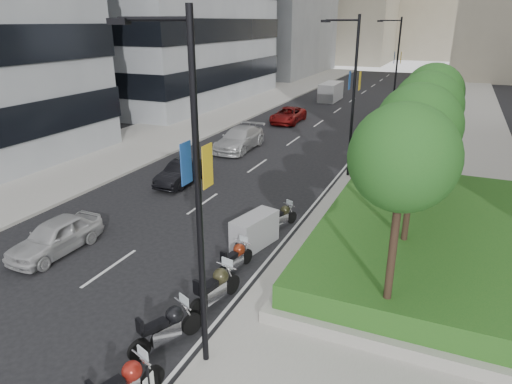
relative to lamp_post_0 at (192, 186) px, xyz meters
The scene contains 24 objects.
ground 6.62m from the lamp_post_0, 166.43° to the right, with size 160.00×160.00×0.00m, color black.
sidewalk_right 29.82m from the lamp_post_0, 80.49° to the left, with size 10.00×100.00×0.15m, color #9E9B93.
sidewalk_left 33.56m from the lamp_post_0, 119.10° to the left, with size 8.00×100.00×0.15m, color #9E9B93.
lane_edge 29.44m from the lamp_post_0, 90.88° to the left, with size 0.12×100.00×0.01m, color silver.
lane_centre 29.97m from the lamp_post_0, 101.01° to the left, with size 0.12×100.00×0.01m, color silver.
planter 11.73m from the lamp_post_0, 56.95° to the left, with size 10.00×14.00×0.40m, color #A09D95.
hedge 11.50m from the lamp_post_0, 56.95° to the left, with size 9.40×13.40×0.80m, color #164E19.
tree_0 5.30m from the lamp_post_0, 34.56° to the left, with size 2.80×2.80×6.30m.
tree_1 8.25m from the lamp_post_0, 58.11° to the left, with size 2.80×2.80×6.30m.
tree_2 11.84m from the lamp_post_0, 68.40° to the left, with size 2.80×2.80×6.30m.
tree_3 15.62m from the lamp_post_0, 73.81° to the left, with size 2.80×2.80×6.30m.
lamp_post_0 is the anchor object (origin of this frame).
lamp_post_1 17.00m from the lamp_post_0, 90.00° to the left, with size 2.34×0.45×9.00m.
lamp_post_2 35.00m from the lamp_post_0, 90.00° to the left, with size 2.34×0.45×9.00m.
motorcycle_2 4.59m from the lamp_post_0, behind, with size 1.16×2.21×1.18m.
motorcycle_3 5.15m from the lamp_post_0, 109.15° to the left, with size 0.85×2.41×1.21m.
motorcycle_4 6.60m from the lamp_post_0, 104.47° to the left, with size 0.69×2.06×1.03m.
motorcycle_5 8.18m from the lamp_post_0, 101.44° to the left, with size 1.38×2.37×1.35m.
motorcycle_6 10.05m from the lamp_post_0, 96.38° to the left, with size 0.94×1.88×0.99m.
car_a 9.99m from the lamp_post_0, 159.22° to the left, with size 1.62×4.04×1.37m, color #BDBDBF.
car_b 15.37m from the lamp_post_0, 123.81° to the left, with size 1.39×3.99×1.32m, color black.
car_c 22.22m from the lamp_post_0, 112.62° to the left, with size 2.18×5.37×1.56m, color #B3B4B6.
car_d 31.60m from the lamp_post_0, 105.38° to the left, with size 2.28×4.94×1.37m, color maroon.
delivery_van 44.49m from the lamp_post_0, 100.32° to the left, with size 1.82×4.80×2.01m.
Camera 1 is at (9.47, -7.55, 8.66)m, focal length 32.00 mm.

